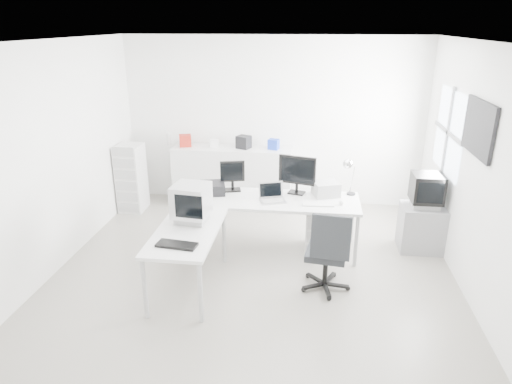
# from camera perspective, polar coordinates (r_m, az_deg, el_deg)

# --- Properties ---
(floor) EXTENTS (5.00, 5.00, 0.01)m
(floor) POSITION_cam_1_polar(r_m,az_deg,el_deg) (5.93, -0.24, -9.77)
(floor) COLOR #B8B2A5
(floor) RESTS_ON ground
(ceiling) EXTENTS (5.00, 5.00, 0.01)m
(ceiling) POSITION_cam_1_polar(r_m,az_deg,el_deg) (5.12, -0.29, 18.40)
(ceiling) COLOR white
(ceiling) RESTS_ON back_wall
(back_wall) EXTENTS (5.00, 0.02, 2.80)m
(back_wall) POSITION_cam_1_polar(r_m,az_deg,el_deg) (7.77, 2.13, 8.71)
(back_wall) COLOR white
(back_wall) RESTS_ON floor
(left_wall) EXTENTS (0.02, 5.00, 2.80)m
(left_wall) POSITION_cam_1_polar(r_m,az_deg,el_deg) (6.18, -23.95, 3.83)
(left_wall) COLOR white
(left_wall) RESTS_ON floor
(right_wall) EXTENTS (0.02, 5.00, 2.80)m
(right_wall) POSITION_cam_1_polar(r_m,az_deg,el_deg) (5.63, 25.89, 1.99)
(right_wall) COLOR white
(right_wall) RESTS_ON floor
(window) EXTENTS (0.02, 1.20, 1.10)m
(window) POSITION_cam_1_polar(r_m,az_deg,el_deg) (6.68, 22.94, 6.90)
(window) COLOR white
(window) RESTS_ON right_wall
(wall_picture) EXTENTS (0.04, 0.90, 0.60)m
(wall_picture) POSITION_cam_1_polar(r_m,az_deg,el_deg) (5.59, 26.09, 7.20)
(wall_picture) COLOR black
(wall_picture) RESTS_ON right_wall
(main_desk) EXTENTS (2.40, 0.80, 0.75)m
(main_desk) POSITION_cam_1_polar(r_m,az_deg,el_deg) (6.30, 1.69, -4.02)
(main_desk) COLOR silver
(main_desk) RESTS_ON floor
(side_desk) EXTENTS (0.70, 1.40, 0.75)m
(side_desk) POSITION_cam_1_polar(r_m,az_deg,el_deg) (5.47, -8.44, -8.28)
(side_desk) COLOR silver
(side_desk) RESTS_ON floor
(drawer_pedestal) EXTENTS (0.40, 0.50, 0.60)m
(drawer_pedestal) POSITION_cam_1_polar(r_m,az_deg,el_deg) (6.35, 8.04, -4.73)
(drawer_pedestal) COLOR silver
(drawer_pedestal) RESTS_ON floor
(inkjet_printer) EXTENTS (0.49, 0.42, 0.15)m
(inkjet_printer) POSITION_cam_1_polar(r_m,az_deg,el_deg) (6.35, -5.84, 0.47)
(inkjet_printer) COLOR black
(inkjet_printer) RESTS_ON main_desk
(lcd_monitor_small) EXTENTS (0.38, 0.27, 0.43)m
(lcd_monitor_small) POSITION_cam_1_polar(r_m,az_deg,el_deg) (6.38, -2.96, 1.99)
(lcd_monitor_small) COLOR black
(lcd_monitor_small) RESTS_ON main_desk
(lcd_monitor_large) EXTENTS (0.56, 0.34, 0.54)m
(lcd_monitor_large) POSITION_cam_1_polar(r_m,az_deg,el_deg) (6.27, 5.16, 2.15)
(lcd_monitor_large) COLOR black
(lcd_monitor_large) RESTS_ON main_desk
(laptop) EXTENTS (0.43, 0.43, 0.22)m
(laptop) POSITION_cam_1_polar(r_m,az_deg,el_deg) (6.01, 2.12, -0.21)
(laptop) COLOR #B7B7BA
(laptop) RESTS_ON main_desk
(white_keyboard) EXTENTS (0.41, 0.15, 0.02)m
(white_keyboard) POSITION_cam_1_polar(r_m,az_deg,el_deg) (5.99, 7.79, -1.55)
(white_keyboard) COLOR silver
(white_keyboard) RESTS_ON main_desk
(white_mouse) EXTENTS (0.06, 0.06, 0.06)m
(white_mouse) POSITION_cam_1_polar(r_m,az_deg,el_deg) (6.04, 10.65, -1.31)
(white_mouse) COLOR silver
(white_mouse) RESTS_ON main_desk
(laser_printer) EXTENTS (0.41, 0.38, 0.19)m
(laser_printer) POSITION_cam_1_polar(r_m,az_deg,el_deg) (6.30, 8.73, 0.40)
(laser_printer) COLOR #9D9D9D
(laser_printer) RESTS_ON main_desk
(desk_lamp) EXTENTS (0.19, 0.19, 0.45)m
(desk_lamp) POSITION_cam_1_polar(r_m,az_deg,el_deg) (6.36, 11.93, 1.58)
(desk_lamp) COLOR silver
(desk_lamp) RESTS_ON main_desk
(crt_monitor) EXTENTS (0.47, 0.47, 0.49)m
(crt_monitor) POSITION_cam_1_polar(r_m,az_deg,el_deg) (5.43, -8.09, -1.29)
(crt_monitor) COLOR #B7B7BA
(crt_monitor) RESTS_ON side_desk
(black_keyboard) EXTENTS (0.45, 0.23, 0.03)m
(black_keyboard) POSITION_cam_1_polar(r_m,az_deg,el_deg) (4.95, -9.88, -6.52)
(black_keyboard) COLOR black
(black_keyboard) RESTS_ON side_desk
(office_chair) EXTENTS (0.67, 0.67, 1.03)m
(office_chair) POSITION_cam_1_polar(r_m,az_deg,el_deg) (5.40, 8.81, -7.05)
(office_chair) COLOR #27292C
(office_chair) RESTS_ON floor
(tv_cabinet) EXTENTS (0.58, 0.48, 0.64)m
(tv_cabinet) POSITION_cam_1_polar(r_m,az_deg,el_deg) (6.71, 19.98, -4.23)
(tv_cabinet) COLOR gray
(tv_cabinet) RESTS_ON floor
(crt_tv) EXTENTS (0.50, 0.48, 0.45)m
(crt_tv) POSITION_cam_1_polar(r_m,az_deg,el_deg) (6.52, 20.55, 0.12)
(crt_tv) COLOR black
(crt_tv) RESTS_ON tv_cabinet
(sideboard) EXTENTS (2.01, 0.50, 1.00)m
(sideboard) POSITION_cam_1_polar(r_m,az_deg,el_deg) (7.84, -2.96, 2.00)
(sideboard) COLOR silver
(sideboard) RESTS_ON floor
(clutter_box_a) EXTENTS (0.24, 0.22, 0.20)m
(clutter_box_a) POSITION_cam_1_polar(r_m,az_deg,el_deg) (7.85, -8.84, 6.37)
(clutter_box_a) COLOR #9F2016
(clutter_box_a) RESTS_ON sideboard
(clutter_box_b) EXTENTS (0.16, 0.14, 0.14)m
(clutter_box_b) POSITION_cam_1_polar(r_m,az_deg,el_deg) (7.73, -5.24, 6.09)
(clutter_box_b) COLOR silver
(clutter_box_b) RESTS_ON sideboard
(clutter_box_c) EXTENTS (0.27, 0.26, 0.21)m
(clutter_box_c) POSITION_cam_1_polar(r_m,az_deg,el_deg) (7.63, -1.55, 6.26)
(clutter_box_c) COLOR black
(clutter_box_c) RESTS_ON sideboard
(clutter_box_d) EXTENTS (0.20, 0.18, 0.17)m
(clutter_box_d) POSITION_cam_1_polar(r_m,az_deg,el_deg) (7.58, 2.21, 5.99)
(clutter_box_d) COLOR #1B3BC0
(clutter_box_d) RESTS_ON sideboard
(clutter_bottle) EXTENTS (0.07, 0.07, 0.22)m
(clutter_bottle) POSITION_cam_1_polar(r_m,az_deg,el_deg) (7.97, -10.86, 6.55)
(clutter_bottle) COLOR silver
(clutter_bottle) RESTS_ON sideboard
(filing_cabinet) EXTENTS (0.39, 0.47, 1.12)m
(filing_cabinet) POSITION_cam_1_polar(r_m,az_deg,el_deg) (7.84, -15.31, 1.71)
(filing_cabinet) COLOR silver
(filing_cabinet) RESTS_ON floor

